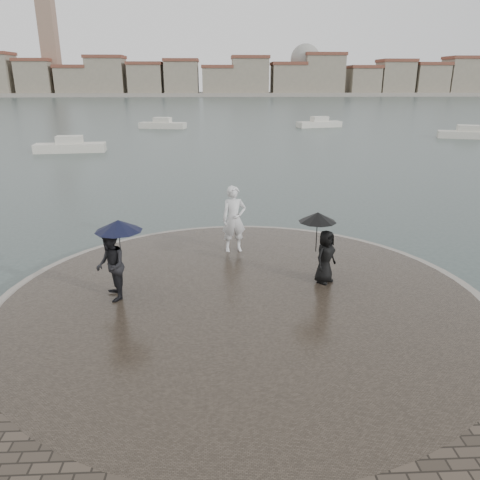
{
  "coord_description": "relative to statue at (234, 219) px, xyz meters",
  "views": [
    {
      "loc": [
        -0.59,
        -7.26,
        5.62
      ],
      "look_at": [
        0.0,
        4.8,
        1.45
      ],
      "focal_mm": 35.0,
      "sensor_mm": 36.0,
      "label": 1
    }
  ],
  "objects": [
    {
      "name": "boats",
      "position": [
        4.31,
        36.05,
        -1.04
      ],
      "size": [
        42.47,
        22.07,
        1.5
      ],
      "color": "beige",
      "rests_on": "ground"
    },
    {
      "name": "kerb_ring",
      "position": [
        0.09,
        -3.42,
        -1.26
      ],
      "size": [
        12.5,
        12.5,
        0.32
      ],
      "primitive_type": "cylinder",
      "color": "gray",
      "rests_on": "ground"
    },
    {
      "name": "quay_tip",
      "position": [
        0.09,
        -3.42,
        -1.24
      ],
      "size": [
        11.9,
        11.9,
        0.36
      ],
      "primitive_type": "cylinder",
      "color": "#2D261E",
      "rests_on": "ground"
    },
    {
      "name": "ground",
      "position": [
        0.09,
        -6.92,
        -1.42
      ],
      "size": [
        400.0,
        400.0,
        0.0
      ],
      "primitive_type": "plane",
      "color": "#2B3835",
      "rests_on": "ground"
    },
    {
      "name": "far_skyline",
      "position": [
        -6.2,
        153.79,
        4.19
      ],
      "size": [
        260.0,
        20.0,
        37.0
      ],
      "color": "gray",
      "rests_on": "ground"
    },
    {
      "name": "statue",
      "position": [
        0.0,
        0.0,
        0.0
      ],
      "size": [
        0.85,
        0.64,
        2.12
      ],
      "primitive_type": "imported",
      "rotation": [
        0.0,
        0.0,
        0.19
      ],
      "color": "silver",
      "rests_on": "quay_tip"
    },
    {
      "name": "visitor_right",
      "position": [
        2.28,
        -2.55,
        0.05
      ],
      "size": [
        1.18,
        1.02,
        1.95
      ],
      "color": "black",
      "rests_on": "quay_tip"
    },
    {
      "name": "visitor_left",
      "position": [
        -3.1,
        -3.33,
        0.1
      ],
      "size": [
        1.28,
        1.2,
        2.04
      ],
      "color": "black",
      "rests_on": "quay_tip"
    }
  ]
}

